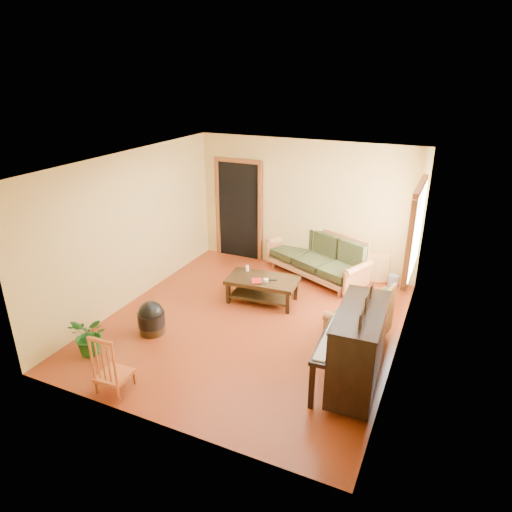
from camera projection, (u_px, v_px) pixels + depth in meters
The scene contains 16 objects.
floor at pixel (251, 323), 7.40m from camera, with size 5.00×5.00×0.00m, color #5E1E0C.
doorway at pixel (239, 211), 9.64m from camera, with size 1.08×0.16×2.05m, color black.
window at pixel (415, 230), 7.07m from camera, with size 0.12×1.36×1.46m, color white.
sofa at pixel (316, 256), 8.86m from camera, with size 2.08×0.87×0.89m, color #9F653A.
coffee_table at pixel (262, 290), 8.01m from camera, with size 1.22×0.66×0.44m, color black.
armchair at pixel (359, 314), 6.73m from camera, with size 0.89×0.93×0.93m, color #9F653A.
piano at pixel (358, 351), 5.67m from camera, with size 0.77×1.30×1.15m, color black.
footstool at pixel (152, 321), 7.06m from camera, with size 0.42×0.42×0.40m, color black.
red_chair at pixel (113, 361), 5.73m from camera, with size 0.39×0.43×0.84m, color #9B441C.
leaning_frame at pixel (377, 268), 8.68m from camera, with size 0.45×0.10×0.60m, color gold.
ceramic_crock at pixel (393, 281), 8.56m from camera, with size 0.20×0.20×0.25m, color #314995.
potted_plant at pixel (90, 336), 6.48m from camera, with size 0.55×0.48×0.61m, color #175219.
book at pixel (252, 281), 7.79m from camera, with size 0.17×0.22×0.02m, color maroon.
candle at pixel (247, 268), 8.20m from camera, with size 0.06×0.06×0.11m, color silver.
glass_jar at pixel (266, 280), 7.78m from camera, with size 0.08×0.08×0.05m, color white.
remote at pixel (273, 280), 7.86m from camera, with size 0.13×0.04×0.01m, color black.
Camera 1 is at (2.73, -5.81, 3.83)m, focal length 32.00 mm.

